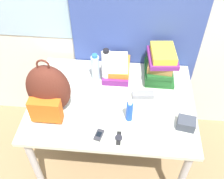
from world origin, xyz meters
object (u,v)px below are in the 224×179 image
object	(u,v)px
camera_pouch	(186,123)
wristwatch	(119,138)
book_stack_left	(117,68)
cell_phone	(99,135)
backpack	(48,91)
book_stack_center	(160,65)
sports_bottle	(106,67)
sunscreen_bottle	(130,111)
water_bottle	(95,68)
sunglasses_case	(143,95)

from	to	relation	value
camera_pouch	wristwatch	size ratio (longest dim) A/B	1.24
book_stack_left	cell_phone	distance (m)	0.59
backpack	book_stack_left	size ratio (longest dim) A/B	1.59
backpack	camera_pouch	size ratio (longest dim) A/B	3.34
book_stack_center	wristwatch	distance (m)	0.65
book_stack_center	sports_bottle	world-z (taller)	sports_bottle
sunscreen_bottle	wristwatch	bearing A→B (deg)	-109.50
backpack	cell_phone	bearing A→B (deg)	-28.89
cell_phone	water_bottle	bearing A→B (deg)	99.67
book_stack_center	wristwatch	bearing A→B (deg)	-113.85
backpack	water_bottle	distance (m)	0.42
water_bottle	wristwatch	world-z (taller)	water_bottle
book_stack_left	cell_phone	size ratio (longest dim) A/B	2.95
sports_bottle	book_stack_left	bearing A→B (deg)	50.28
book_stack_center	sunscreen_bottle	world-z (taller)	book_stack_center
book_stack_center	camera_pouch	xyz separation A→B (m)	(0.16, -0.46, -0.09)
sunscreen_bottle	cell_phone	bearing A→B (deg)	-140.15
backpack	camera_pouch	world-z (taller)	backpack
backpack	camera_pouch	bearing A→B (deg)	-4.43
backpack	book_stack_center	xyz separation A→B (m)	(0.72, 0.39, -0.05)
book_stack_center	sports_bottle	bearing A→B (deg)	-168.61
backpack	sunscreen_bottle	xyz separation A→B (m)	(0.52, -0.04, -0.09)
camera_pouch	sunscreen_bottle	bearing A→B (deg)	175.28
sunscreen_bottle	sunglasses_case	bearing A→B (deg)	66.95
cell_phone	book_stack_left	bearing A→B (deg)	83.81
book_stack_left	camera_pouch	distance (m)	0.66
book_stack_center	water_bottle	world-z (taller)	book_stack_center
camera_pouch	sports_bottle	bearing A→B (deg)	145.21
sports_bottle	backpack	bearing A→B (deg)	-137.10
book_stack_center	sunglasses_case	size ratio (longest dim) A/B	1.81
backpack	sunglasses_case	size ratio (longest dim) A/B	2.70
book_stack_left	cell_phone	bearing A→B (deg)	-96.19
book_stack_center	sports_bottle	distance (m)	0.40
cell_phone	sunglasses_case	bearing A→B (deg)	53.15
book_stack_left	sunglasses_case	xyz separation A→B (m)	(0.20, -0.23, -0.04)
water_bottle	sunglasses_case	world-z (taller)	water_bottle
wristwatch	book_stack_left	bearing A→B (deg)	95.81
book_stack_left	sports_bottle	distance (m)	0.13
sunscreen_bottle	book_stack_center	bearing A→B (deg)	64.61
sports_bottle	sunscreen_bottle	xyz separation A→B (m)	(0.18, -0.35, -0.06)
water_bottle	cell_phone	distance (m)	0.53
book_stack_center	wristwatch	world-z (taller)	book_stack_center
sports_bottle	water_bottle	bearing A→B (deg)	168.09
book_stack_center	sports_bottle	xyz separation A→B (m)	(-0.39, -0.08, 0.02)
book_stack_center	camera_pouch	distance (m)	0.49
water_bottle	camera_pouch	bearing A→B (deg)	-32.28
water_bottle	wristwatch	bearing A→B (deg)	-68.09
book_stack_center	wristwatch	size ratio (longest dim) A/B	2.78
backpack	sunscreen_bottle	bearing A→B (deg)	-4.23
cell_phone	book_stack_center	bearing A→B (deg)	56.49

